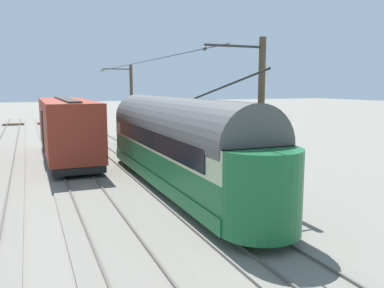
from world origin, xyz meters
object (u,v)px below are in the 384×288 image
(switch_stand, at_px, (135,137))
(catenary_pole_mid_near, at_px, (259,118))
(catenary_pole_foreground, at_px, (131,100))
(boxcar_adjacent, at_px, (67,128))
(vintage_streetcar, at_px, (177,142))

(switch_stand, bearing_deg, catenary_pole_mid_near, 92.69)
(catenary_pole_foreground, xyz_separation_m, switch_stand, (0.81, 4.60, -2.82))
(catenary_pole_foreground, relative_size, switch_stand, 5.45)
(boxcar_adjacent, distance_m, catenary_pole_foreground, 11.35)
(boxcar_adjacent, distance_m, catenary_pole_mid_near, 14.21)
(catenary_pole_foreground, bearing_deg, catenary_pole_mid_near, 90.00)
(vintage_streetcar, relative_size, catenary_pole_mid_near, 2.49)
(boxcar_adjacent, height_order, switch_stand, boxcar_adjacent)
(vintage_streetcar, distance_m, switch_stand, 14.28)
(boxcar_adjacent, xyz_separation_m, catenary_pole_mid_near, (-6.47, 12.57, 1.36))
(vintage_streetcar, xyz_separation_m, switch_stand, (-1.65, -14.10, -1.56))
(switch_stand, bearing_deg, boxcar_adjacent, 39.22)
(vintage_streetcar, distance_m, catenary_pole_mid_near, 4.16)
(catenary_pole_foreground, distance_m, switch_stand, 5.46)
(vintage_streetcar, xyz_separation_m, catenary_pole_mid_near, (-2.46, 3.10, 1.26))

